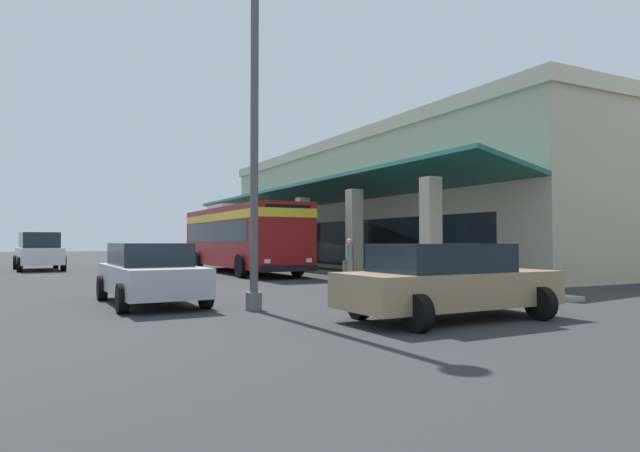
% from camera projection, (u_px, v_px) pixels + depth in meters
% --- Properties ---
extents(ground, '(120.00, 120.00, 0.00)m').
position_uv_depth(ground, '(340.00, 266.00, 34.02)').
color(ground, '#2D2D30').
extents(curb_strip, '(36.09, 0.50, 0.12)m').
position_uv_depth(curb_strip, '(286.00, 268.00, 29.74)').
color(curb_strip, '#9E998E').
rests_on(curb_strip, ground).
extents(plaza_building, '(30.37, 17.30, 7.32)m').
position_uv_depth(plaza_building, '(427.00, 207.00, 34.28)').
color(plaza_building, '#B2A88E').
rests_on(plaza_building, ground).
extents(transit_bus, '(11.22, 2.87, 3.34)m').
position_uv_depth(transit_bus, '(241.00, 234.00, 26.50)').
color(transit_bus, maroon).
rests_on(transit_bus, ground).
extents(parked_sedan_silver, '(4.45, 2.11, 1.47)m').
position_uv_depth(parked_sedan_silver, '(150.00, 273.00, 13.31)').
color(parked_sedan_silver, '#B2B5BA').
rests_on(parked_sedan_silver, ground).
extents(parked_sedan_tan, '(2.51, 4.44, 1.47)m').
position_uv_depth(parked_sedan_tan, '(447.00, 281.00, 10.62)').
color(parked_sedan_tan, '#9E845B').
rests_on(parked_sedan_tan, ground).
extents(parked_suv_white, '(4.94, 2.46, 1.97)m').
position_uv_depth(parked_suv_white, '(39.00, 251.00, 28.80)').
color(parked_suv_white, silver).
rests_on(parked_suv_white, ground).
extents(pedestrian, '(0.50, 0.54, 1.62)m').
position_uv_depth(pedestrian, '(350.00, 258.00, 20.18)').
color(pedestrian, '#726651').
rests_on(pedestrian, ground).
extents(potted_palm, '(1.72, 1.50, 3.35)m').
position_uv_depth(potted_palm, '(242.00, 250.00, 39.36)').
color(potted_palm, '#4C4742').
rests_on(potted_palm, ground).
extents(lot_light_pole, '(0.60, 0.60, 8.55)m').
position_uv_depth(lot_light_pole, '(255.00, 104.00, 12.17)').
color(lot_light_pole, '#59595B').
rests_on(lot_light_pole, ground).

